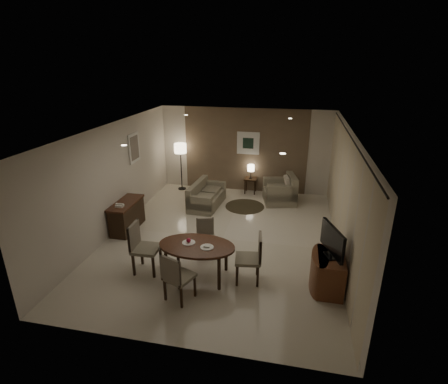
% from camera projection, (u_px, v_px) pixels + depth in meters
% --- Properties ---
extents(room_shell, '(5.50, 7.00, 2.70)m').
position_uv_depth(room_shell, '(226.00, 181.00, 8.43)').
color(room_shell, beige).
rests_on(room_shell, ground).
extents(taupe_accent, '(3.96, 0.03, 2.70)m').
position_uv_depth(taupe_accent, '(245.00, 150.00, 11.25)').
color(taupe_accent, brown).
rests_on(taupe_accent, wall_back).
extents(curtain_wall, '(0.08, 6.70, 2.58)m').
position_uv_depth(curtain_wall, '(343.00, 197.00, 7.56)').
color(curtain_wall, beige).
rests_on(curtain_wall, wall_right).
extents(curtain_rod, '(0.03, 6.80, 0.03)m').
position_uv_depth(curtain_rod, '(351.00, 137.00, 7.09)').
color(curtain_rod, black).
rests_on(curtain_rod, wall_right).
extents(art_back_frame, '(0.72, 0.03, 0.72)m').
position_uv_depth(art_back_frame, '(248.00, 143.00, 11.12)').
color(art_back_frame, silver).
rests_on(art_back_frame, wall_back).
extents(art_back_canvas, '(0.34, 0.01, 0.34)m').
position_uv_depth(art_back_canvas, '(248.00, 143.00, 11.10)').
color(art_back_canvas, black).
rests_on(art_back_canvas, wall_back).
extents(art_left_frame, '(0.03, 0.60, 0.80)m').
position_uv_depth(art_left_frame, '(134.00, 148.00, 9.51)').
color(art_left_frame, silver).
rests_on(art_left_frame, wall_left).
extents(art_left_canvas, '(0.01, 0.46, 0.64)m').
position_uv_depth(art_left_canvas, '(135.00, 148.00, 9.51)').
color(art_left_canvas, gray).
rests_on(art_left_canvas, wall_left).
extents(downlight_nl, '(0.10, 0.10, 0.01)m').
position_uv_depth(downlight_nl, '(124.00, 145.00, 6.22)').
color(downlight_nl, white).
rests_on(downlight_nl, ceiling).
extents(downlight_nr, '(0.10, 0.10, 0.01)m').
position_uv_depth(downlight_nr, '(283.00, 154.00, 5.68)').
color(downlight_nr, white).
rests_on(downlight_nr, ceiling).
extents(downlight_fl, '(0.10, 0.10, 0.01)m').
position_uv_depth(downlight_fl, '(186.00, 115.00, 9.50)').
color(downlight_fl, white).
rests_on(downlight_fl, ceiling).
extents(downlight_fr, '(0.10, 0.10, 0.01)m').
position_uv_depth(downlight_fr, '(290.00, 118.00, 8.96)').
color(downlight_fr, white).
rests_on(downlight_fr, ceiling).
extents(console_desk, '(0.48, 1.20, 0.75)m').
position_uv_depth(console_desk, '(127.00, 216.00, 8.90)').
color(console_desk, '#4F2A19').
rests_on(console_desk, floor).
extents(telephone, '(0.20, 0.14, 0.09)m').
position_uv_depth(telephone, '(120.00, 205.00, 8.47)').
color(telephone, white).
rests_on(telephone, console_desk).
extents(tv_cabinet, '(0.48, 0.90, 0.70)m').
position_uv_depth(tv_cabinet, '(330.00, 272.00, 6.59)').
color(tv_cabinet, brown).
rests_on(tv_cabinet, floor).
extents(flat_tv, '(0.36, 0.85, 0.60)m').
position_uv_depth(flat_tv, '(332.00, 241.00, 6.36)').
color(flat_tv, black).
rests_on(flat_tv, tv_cabinet).
extents(dining_table, '(1.52, 0.95, 0.71)m').
position_uv_depth(dining_table, '(197.00, 261.00, 6.96)').
color(dining_table, '#4F2A19').
rests_on(dining_table, floor).
extents(chair_near, '(0.60, 0.60, 0.96)m').
position_uv_depth(chair_near, '(179.00, 276.00, 6.27)').
color(chair_near, gray).
rests_on(chair_near, floor).
extents(chair_far, '(0.51, 0.51, 0.84)m').
position_uv_depth(chair_far, '(206.00, 239.00, 7.66)').
color(chair_far, gray).
rests_on(chair_far, floor).
extents(chair_left, '(0.53, 0.53, 1.05)m').
position_uv_depth(chair_left, '(146.00, 248.00, 7.09)').
color(chair_left, gray).
rests_on(chair_left, floor).
extents(chair_right, '(0.54, 0.54, 0.99)m').
position_uv_depth(chair_right, '(248.00, 258.00, 6.78)').
color(chair_right, gray).
rests_on(chair_right, floor).
extents(plate_a, '(0.26, 0.26, 0.02)m').
position_uv_depth(plate_a, '(189.00, 243.00, 6.91)').
color(plate_a, white).
rests_on(plate_a, dining_table).
extents(plate_b, '(0.26, 0.26, 0.02)m').
position_uv_depth(plate_b, '(207.00, 247.00, 6.74)').
color(plate_b, white).
rests_on(plate_b, dining_table).
extents(fruit_apple, '(0.09, 0.09, 0.09)m').
position_uv_depth(fruit_apple, '(189.00, 240.00, 6.89)').
color(fruit_apple, '#B31434').
rests_on(fruit_apple, plate_a).
extents(napkin, '(0.12, 0.08, 0.03)m').
position_uv_depth(napkin, '(207.00, 246.00, 6.74)').
color(napkin, white).
rests_on(napkin, plate_b).
extents(round_rug, '(1.15, 1.15, 0.01)m').
position_uv_depth(round_rug, '(245.00, 206.00, 10.40)').
color(round_rug, '#3E3622').
rests_on(round_rug, floor).
extents(sofa, '(1.56, 0.87, 0.71)m').
position_uv_depth(sofa, '(207.00, 195.00, 10.34)').
color(sofa, gray).
rests_on(sofa, floor).
extents(armchair, '(1.10, 1.14, 0.85)m').
position_uv_depth(armchair, '(280.00, 189.00, 10.57)').
color(armchair, gray).
rests_on(armchair, floor).
extents(side_table, '(0.39, 0.39, 0.50)m').
position_uv_depth(side_table, '(250.00, 185.00, 11.39)').
color(side_table, black).
rests_on(side_table, floor).
extents(table_lamp, '(0.22, 0.22, 0.50)m').
position_uv_depth(table_lamp, '(251.00, 171.00, 11.21)').
color(table_lamp, '#FFEAC1').
rests_on(table_lamp, side_table).
extents(floor_lamp, '(0.39, 0.39, 1.56)m').
position_uv_depth(floor_lamp, '(181.00, 167.00, 11.52)').
color(floor_lamp, '#FFE5B7').
rests_on(floor_lamp, floor).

